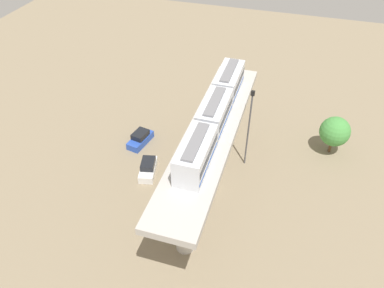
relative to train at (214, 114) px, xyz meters
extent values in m
plane|color=#84755B|center=(0.00, -1.08, -9.89)|extent=(120.00, 120.00, 0.00)
cylinder|color=#B7B2AA|center=(0.00, -10.45, -6.11)|extent=(1.90, 1.90, 7.55)
cylinder|color=#B7B2AA|center=(0.00, -1.08, -6.11)|extent=(1.90, 1.90, 7.55)
cylinder|color=#B7B2AA|center=(0.00, 8.30, -6.11)|extent=(1.90, 1.90, 7.55)
cube|color=#B7B2AA|center=(0.00, -1.08, -1.93)|extent=(5.20, 28.85, 0.80)
cube|color=silver|center=(0.00, -6.95, -0.03)|extent=(2.60, 6.60, 3.00)
cube|color=black|center=(0.00, -6.95, 0.22)|extent=(2.64, 6.07, 0.70)
cube|color=#1947B2|center=(0.00, -6.95, -0.78)|extent=(2.64, 6.34, 0.24)
cube|color=slate|center=(0.00, -6.95, 1.59)|extent=(1.10, 5.61, 0.24)
cube|color=silver|center=(0.00, 0.00, -0.03)|extent=(2.60, 6.60, 3.00)
cube|color=black|center=(0.00, 0.00, 0.22)|extent=(2.64, 6.07, 0.70)
cube|color=#1947B2|center=(0.00, 0.00, -0.78)|extent=(2.64, 6.34, 0.24)
cube|color=slate|center=(0.00, 0.00, 1.59)|extent=(1.10, 5.61, 0.24)
cube|color=silver|center=(0.00, 6.95, -0.03)|extent=(2.60, 6.60, 3.00)
cube|color=black|center=(0.00, 6.95, 0.22)|extent=(2.64, 6.07, 0.70)
cube|color=#1947B2|center=(0.00, 6.95, -0.78)|extent=(2.64, 6.34, 0.24)
cube|color=slate|center=(0.00, 6.95, 1.59)|extent=(1.10, 5.61, 0.24)
cube|color=#284CB7|center=(-11.14, 3.85, -9.39)|extent=(2.55, 4.46, 1.00)
cube|color=black|center=(-11.14, 4.00, -8.51)|extent=(2.04, 2.56, 0.76)
cube|color=white|center=(-7.90, -1.26, -9.39)|extent=(2.69, 4.50, 1.00)
cube|color=black|center=(-7.90, -1.11, -8.51)|extent=(2.11, 2.61, 0.76)
cylinder|color=brown|center=(13.87, 9.71, -8.72)|extent=(0.36, 0.36, 2.33)
sphere|color=#479342|center=(13.87, 9.71, -6.48)|extent=(3.91, 3.91, 3.91)
cylinder|color=#4C4C51|center=(3.40, 4.08, -4.71)|extent=(0.20, 0.20, 10.35)
cube|color=black|center=(3.40, 4.08, 0.77)|extent=(0.44, 0.28, 0.60)
camera|label=1|loc=(7.46, -32.32, 23.35)|focal=35.11mm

